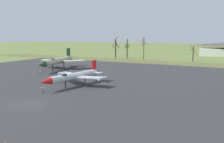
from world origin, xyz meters
TOP-DOWN VIEW (x-y plane):
  - ground_plane at (0.00, 0.00)m, footprint 600.00×600.00m
  - asphalt_apron at (0.00, 19.00)m, footprint 94.28×63.32m
  - grass_verge_strip at (0.00, 56.65)m, footprint 154.28×12.00m
  - jet_fighter_front_left at (-1.39, 11.75)m, footprint 11.02×13.96m
  - info_placard_front_left at (-2.51, 5.12)m, footprint 0.66×0.27m
  - jet_fighter_rear_center at (-17.86, 26.53)m, footprint 13.67×18.29m
  - info_placard_rear_center at (-16.08, 18.06)m, footprint 0.64×0.32m
  - bare_tree_far_left at (-18.38, 63.69)m, footprint 3.47×3.57m
  - bare_tree_left_of_center at (-14.16, 66.26)m, footprint 2.17×2.13m
  - bare_tree_center at (-6.46, 65.16)m, footprint 3.04×2.54m
  - bare_tree_right_of_center at (12.36, 66.16)m, footprint 2.24×2.72m

SIDE VIEW (x-z plane):
  - ground_plane at x=0.00m, z-range 0.00..0.00m
  - asphalt_apron at x=0.00m, z-range 0.00..0.05m
  - grass_verge_strip at x=0.00m, z-range 0.00..0.06m
  - info_placard_rear_center at x=-16.08m, z-range 0.13..1.11m
  - info_placard_front_left at x=-2.51m, z-range 0.16..1.21m
  - jet_fighter_front_left at x=-1.39m, z-range -0.28..4.07m
  - jet_fighter_rear_center at x=-17.86m, z-range -0.30..5.32m
  - bare_tree_right_of_center at x=12.36m, z-range 0.04..6.20m
  - bare_tree_left_of_center at x=-14.16m, z-range 0.17..8.32m
  - bare_tree_far_left at x=-18.38m, z-range -0.05..9.07m
  - bare_tree_center at x=-6.46m, z-range 0.40..9.30m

